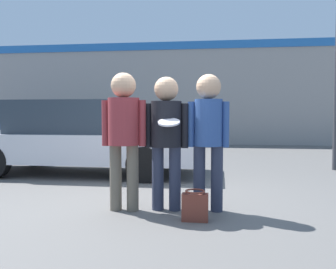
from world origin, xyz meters
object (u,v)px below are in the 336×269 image
Objects in this scene: person_right at (208,130)px; parked_car_near at (81,137)px; person_left at (124,128)px; handbag at (195,206)px; person_middle_with_frisbee at (166,130)px; shrub at (85,130)px.

parked_car_near is at bearing 135.61° from person_right.
person_left is 1.32m from handbag.
handbag is at bearing -105.83° from person_right.
person_middle_with_frisbee is at bearing -177.45° from person_right.
parked_car_near is at bearing -70.01° from shrub.
shrub is (-2.43, 6.68, -0.18)m from parked_car_near.
shrub is at bearing 109.99° from parked_car_near.
handbag is (2.53, -3.07, -0.57)m from parked_car_near.
person_left is 3.18m from parked_car_near.
handbag is at bearing -50.51° from parked_car_near.
person_left is at bearing -170.00° from person_middle_with_frisbee.
shrub is at bearing 116.12° from person_middle_with_frisbee.
parked_car_near is (-2.13, 2.63, -0.28)m from person_middle_with_frisbee.
person_middle_with_frisbee is 0.98× the size of person_right.
person_right is at bearing 2.55° from person_middle_with_frisbee.
person_middle_with_frisbee is 1.50× the size of shrub.
person_left is 1.03× the size of person_middle_with_frisbee.
person_left is 10.25m from shrub.
shrub is 3.15× the size of handbag.
shrub is at bearing 118.74° from person_right.
person_right is at bearing -61.26° from shrub.
handbag is (4.96, -9.75, -0.39)m from shrub.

